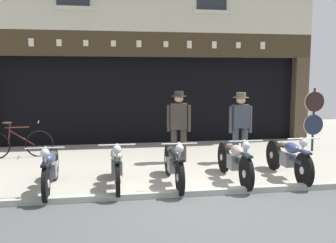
{
  "coord_description": "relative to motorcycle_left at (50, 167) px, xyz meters",
  "views": [
    {
      "loc": [
        -1.41,
        -6.06,
        2.06
      ],
      "look_at": [
        0.07,
        2.65,
        0.97
      ],
      "focal_mm": 40.49,
      "sensor_mm": 36.0,
      "label": 1
    }
  ],
  "objects": [
    {
      "name": "ground",
      "position": [
        2.38,
        -1.79,
        -0.45
      ],
      "size": [
        21.96,
        22.0,
        0.18
      ],
      "color": "#A19C8F"
    },
    {
      "name": "shop_facade",
      "position": [
        2.38,
        6.22,
        1.26
      ],
      "size": [
        10.26,
        4.42,
        6.07
      ],
      "color": "black",
      "rests_on": "ground"
    },
    {
      "name": "motorcycle_left",
      "position": [
        0.0,
        0.0,
        0.0
      ],
      "size": [
        0.62,
        2.03,
        0.91
      ],
      "rotation": [
        0.0,
        0.0,
        3.16
      ],
      "color": "black",
      "rests_on": "ground"
    },
    {
      "name": "motorcycle_center_left",
      "position": [
        1.18,
        0.01,
        0.0
      ],
      "size": [
        0.62,
        1.94,
        0.91
      ],
      "rotation": [
        0.0,
        0.0,
        3.13
      ],
      "color": "black",
      "rests_on": "ground"
    },
    {
      "name": "motorcycle_center",
      "position": [
        2.24,
        -0.01,
        0.0
      ],
      "size": [
        0.62,
        2.05,
        0.91
      ],
      "rotation": [
        0.0,
        0.0,
        3.11
      ],
      "color": "black",
      "rests_on": "ground"
    },
    {
      "name": "motorcycle_center_right",
      "position": [
        3.44,
        0.01,
        0.01
      ],
      "size": [
        0.62,
        2.02,
        0.91
      ],
      "rotation": [
        0.0,
        0.0,
        3.12
      ],
      "color": "black",
      "rests_on": "ground"
    },
    {
      "name": "motorcycle_right",
      "position": [
        4.58,
        0.04,
        0.01
      ],
      "size": [
        0.62,
        2.0,
        0.92
      ],
      "rotation": [
        0.0,
        0.0,
        3.11
      ],
      "color": "black",
      "rests_on": "ground"
    },
    {
      "name": "salesman_left",
      "position": [
        2.7,
        1.82,
        0.52
      ],
      "size": [
        0.55,
        0.35,
        1.68
      ],
      "rotation": [
        0.0,
        0.0,
        2.91
      ],
      "color": "#38332D",
      "rests_on": "ground"
    },
    {
      "name": "shopkeeper_center",
      "position": [
        4.14,
        1.6,
        0.51
      ],
      "size": [
        0.56,
        0.36,
        1.65
      ],
      "rotation": [
        0.0,
        0.0,
        3.13
      ],
      "color": "#3D424C",
      "rests_on": "ground"
    },
    {
      "name": "tyre_sign_pole",
      "position": [
        6.55,
        2.47,
        0.6
      ],
      "size": [
        0.57,
        0.06,
        1.71
      ],
      "color": "#232328",
      "rests_on": "ground"
    },
    {
      "name": "advert_board_near",
      "position": [
        0.81,
        4.59,
        1.19
      ],
      "size": [
        0.75,
        0.03,
        1.03
      ],
      "color": "silver"
    },
    {
      "name": "advert_board_far",
      "position": [
        -0.13,
        4.59,
        1.3
      ],
      "size": [
        0.73,
        0.03,
        1.11
      ],
      "color": "silver"
    },
    {
      "name": "leaning_bicycle",
      "position": [
        -1.19,
        2.95,
        -0.05
      ],
      "size": [
        1.7,
        0.5,
        0.93
      ],
      "rotation": [
        0.0,
        0.0,
        -1.47
      ],
      "color": "black",
      "rests_on": "ground"
    }
  ]
}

